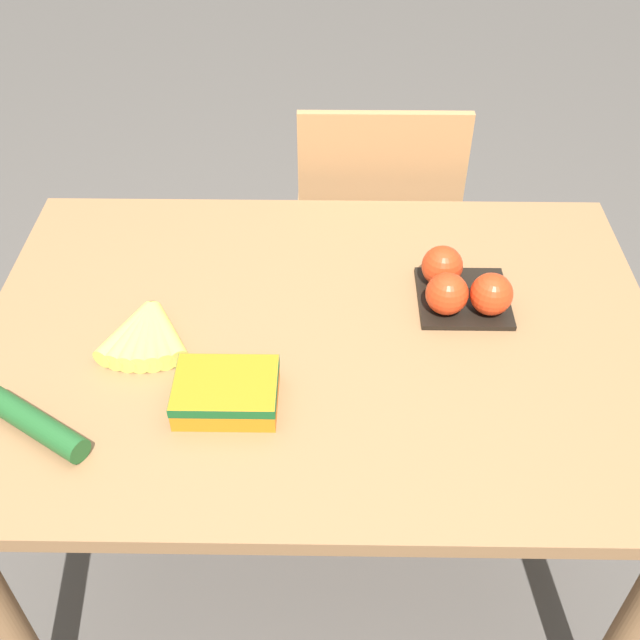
{
  "coord_description": "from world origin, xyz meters",
  "views": [
    {
      "loc": [
        0.01,
        -0.98,
        1.65
      ],
      "look_at": [
        0.0,
        0.0,
        0.75
      ],
      "focal_mm": 42.0,
      "sensor_mm": 36.0,
      "label": 1
    }
  ],
  "objects_px": {
    "banana_bunch": "(146,335)",
    "tomato_pack": "(460,287)",
    "chair": "(374,236)",
    "carrot_bag": "(226,390)",
    "cucumber_near": "(35,423)"
  },
  "relations": [
    {
      "from": "chair",
      "to": "carrot_bag",
      "type": "bearing_deg",
      "value": 70.62
    },
    {
      "from": "tomato_pack",
      "to": "banana_bunch",
      "type": "bearing_deg",
      "value": -168.81
    },
    {
      "from": "tomato_pack",
      "to": "cucumber_near",
      "type": "height_order",
      "value": "tomato_pack"
    },
    {
      "from": "chair",
      "to": "carrot_bag",
      "type": "relative_size",
      "value": 5.33
    },
    {
      "from": "banana_bunch",
      "to": "cucumber_near",
      "type": "height_order",
      "value": "cucumber_near"
    },
    {
      "from": "carrot_bag",
      "to": "chair",
      "type": "bearing_deg",
      "value": 70.81
    },
    {
      "from": "tomato_pack",
      "to": "chair",
      "type": "bearing_deg",
      "value": 102.25
    },
    {
      "from": "banana_bunch",
      "to": "tomato_pack",
      "type": "xyz_separation_m",
      "value": [
        0.56,
        0.11,
        0.02
      ]
    },
    {
      "from": "chair",
      "to": "carrot_bag",
      "type": "distance_m",
      "value": 0.91
    },
    {
      "from": "tomato_pack",
      "to": "carrot_bag",
      "type": "relative_size",
      "value": 1.02
    },
    {
      "from": "banana_bunch",
      "to": "cucumber_near",
      "type": "relative_size",
      "value": 0.86
    },
    {
      "from": "banana_bunch",
      "to": "tomato_pack",
      "type": "height_order",
      "value": "tomato_pack"
    },
    {
      "from": "chair",
      "to": "banana_bunch",
      "type": "height_order",
      "value": "chair"
    },
    {
      "from": "banana_bunch",
      "to": "carrot_bag",
      "type": "height_order",
      "value": "carrot_bag"
    },
    {
      "from": "banana_bunch",
      "to": "tomato_pack",
      "type": "bearing_deg",
      "value": 11.19
    }
  ]
}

